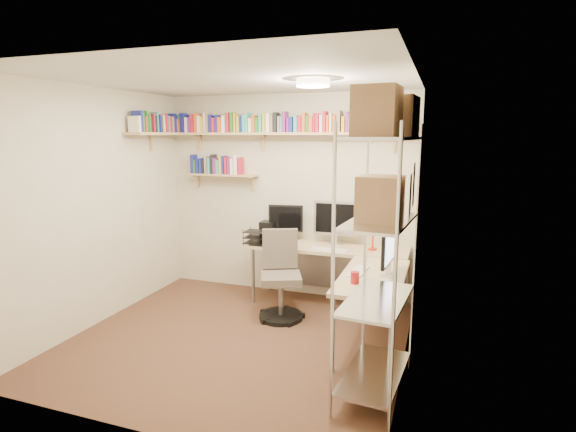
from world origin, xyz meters
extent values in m
plane|color=#46291E|center=(0.00, 0.00, 0.00)|extent=(3.20, 3.20, 0.00)
cube|color=beige|center=(0.00, 1.50, 1.25)|extent=(3.20, 0.04, 2.50)
cube|color=beige|center=(-1.60, 0.00, 1.25)|extent=(0.04, 3.00, 2.50)
cube|color=beige|center=(1.60, 0.00, 1.25)|extent=(0.04, 3.00, 2.50)
cube|color=beige|center=(0.00, -1.50, 1.25)|extent=(3.20, 0.04, 2.50)
cube|color=silver|center=(0.00, 0.00, 2.50)|extent=(3.20, 3.00, 0.04)
cube|color=white|center=(1.59, 0.55, 1.55)|extent=(0.01, 0.30, 0.42)
cube|color=white|center=(1.59, 0.15, 1.50)|extent=(0.01, 0.28, 0.38)
cylinder|color=#FFEAC6|center=(0.70, 0.20, 2.46)|extent=(0.30, 0.30, 0.06)
cube|color=tan|center=(0.00, 1.38, 2.02)|extent=(3.05, 0.25, 0.03)
cube|color=tan|center=(-1.48, 0.95, 2.02)|extent=(0.25, 1.00, 0.03)
cube|color=tan|center=(-0.85, 1.40, 1.50)|extent=(0.95, 0.20, 0.02)
cube|color=tan|center=(-1.20, 1.44, 1.95)|extent=(0.03, 0.20, 0.20)
cube|color=tan|center=(-0.30, 1.44, 1.95)|extent=(0.03, 0.20, 0.20)
cube|color=tan|center=(0.60, 1.44, 1.95)|extent=(0.03, 0.20, 0.20)
cube|color=tan|center=(1.30, 1.44, 1.95)|extent=(0.03, 0.20, 0.20)
cube|color=black|center=(-1.46, 1.38, 2.14)|extent=(0.04, 0.14, 0.22)
cube|color=#DE581A|center=(-1.41, 1.38, 2.12)|extent=(0.04, 0.12, 0.17)
cube|color=navy|center=(-1.37, 1.38, 2.16)|extent=(0.02, 0.15, 0.25)
cube|color=navy|center=(-1.34, 1.38, 2.15)|extent=(0.02, 0.14, 0.23)
cube|color=white|center=(-1.30, 1.38, 2.13)|extent=(0.03, 0.15, 0.19)
cube|color=#802279|center=(-1.26, 1.38, 2.13)|extent=(0.04, 0.12, 0.19)
cube|color=red|center=(-1.22, 1.38, 2.15)|extent=(0.04, 0.12, 0.23)
cube|color=#DE581A|center=(-1.17, 1.38, 2.15)|extent=(0.04, 0.13, 0.24)
cube|color=white|center=(-1.12, 1.38, 2.14)|extent=(0.04, 0.14, 0.21)
cube|color=gold|center=(-1.08, 1.38, 2.13)|extent=(0.04, 0.12, 0.19)
cube|color=white|center=(-1.04, 1.38, 2.16)|extent=(0.02, 0.13, 0.24)
cube|color=gray|center=(-1.00, 1.38, 2.16)|extent=(0.03, 0.14, 0.24)
cube|color=navy|center=(-0.96, 1.38, 2.14)|extent=(0.03, 0.12, 0.22)
cube|color=red|center=(-0.92, 1.38, 2.13)|extent=(0.04, 0.13, 0.18)
cube|color=navy|center=(-0.87, 1.38, 2.14)|extent=(0.04, 0.14, 0.21)
cube|color=#DE581A|center=(-0.83, 1.38, 2.13)|extent=(0.04, 0.15, 0.19)
cube|color=white|center=(-0.78, 1.38, 2.14)|extent=(0.04, 0.11, 0.21)
cube|color=red|center=(-0.72, 1.38, 2.16)|extent=(0.04, 0.12, 0.24)
cube|color=#296E24|center=(-0.66, 1.38, 2.16)|extent=(0.04, 0.12, 0.24)
cube|color=gold|center=(-0.62, 1.38, 2.15)|extent=(0.02, 0.13, 0.23)
cube|color=gold|center=(-0.58, 1.38, 2.13)|extent=(0.04, 0.12, 0.20)
cube|color=navy|center=(-0.54, 1.38, 2.13)|extent=(0.03, 0.13, 0.19)
cube|color=teal|center=(-0.49, 1.38, 2.14)|extent=(0.04, 0.14, 0.21)
cube|color=teal|center=(-0.45, 1.38, 2.15)|extent=(0.03, 0.15, 0.24)
cube|color=white|center=(-0.41, 1.38, 2.12)|extent=(0.04, 0.12, 0.17)
cube|color=#DE581A|center=(-0.37, 1.38, 2.14)|extent=(0.04, 0.15, 0.20)
cube|color=#296E24|center=(-0.32, 1.38, 2.12)|extent=(0.04, 0.15, 0.18)
cube|color=teal|center=(-0.28, 1.38, 2.14)|extent=(0.04, 0.13, 0.21)
cube|color=gold|center=(-0.23, 1.38, 2.15)|extent=(0.03, 0.15, 0.23)
cube|color=white|center=(-0.18, 1.38, 2.15)|extent=(0.04, 0.12, 0.23)
cube|color=gray|center=(-0.14, 1.38, 2.14)|extent=(0.04, 0.11, 0.21)
cube|color=black|center=(-0.09, 1.38, 2.15)|extent=(0.04, 0.13, 0.24)
cube|color=gray|center=(-0.04, 1.38, 2.13)|extent=(0.02, 0.13, 0.19)
cube|color=teal|center=(-0.02, 1.38, 2.13)|extent=(0.03, 0.11, 0.19)
cube|color=#802279|center=(0.02, 1.38, 2.16)|extent=(0.04, 0.14, 0.24)
cube|color=#802279|center=(0.07, 1.38, 2.12)|extent=(0.03, 0.11, 0.17)
cube|color=navy|center=(0.11, 1.38, 2.12)|extent=(0.04, 0.14, 0.18)
cube|color=teal|center=(0.16, 1.38, 2.13)|extent=(0.04, 0.11, 0.20)
cube|color=red|center=(0.21, 1.38, 2.13)|extent=(0.04, 0.11, 0.19)
cube|color=#DE581A|center=(0.27, 1.38, 2.15)|extent=(0.04, 0.14, 0.23)
cube|color=#296E24|center=(0.31, 1.38, 2.13)|extent=(0.03, 0.12, 0.19)
cube|color=#DE581A|center=(0.35, 1.38, 2.13)|extent=(0.04, 0.13, 0.19)
cube|color=red|center=(0.39, 1.38, 2.14)|extent=(0.02, 0.13, 0.22)
cube|color=red|center=(0.43, 1.38, 2.14)|extent=(0.04, 0.13, 0.22)
cube|color=white|center=(0.48, 1.38, 2.13)|extent=(0.03, 0.12, 0.20)
cube|color=red|center=(0.52, 1.38, 2.15)|extent=(0.04, 0.13, 0.24)
cube|color=#DE581A|center=(0.56, 1.38, 2.13)|extent=(0.03, 0.14, 0.19)
cube|color=white|center=(0.59, 1.38, 2.14)|extent=(0.02, 0.13, 0.21)
cube|color=#DE581A|center=(0.63, 1.38, 2.13)|extent=(0.04, 0.12, 0.20)
cube|color=gray|center=(0.68, 1.38, 2.16)|extent=(0.04, 0.15, 0.24)
cube|color=gold|center=(0.73, 1.38, 2.12)|extent=(0.04, 0.11, 0.18)
cube|color=#802279|center=(0.78, 1.38, 2.15)|extent=(0.03, 0.13, 0.23)
cube|color=gray|center=(0.81, 1.38, 2.14)|extent=(0.02, 0.14, 0.21)
cube|color=gray|center=(0.85, 1.38, 2.15)|extent=(0.03, 0.12, 0.23)
cube|color=#296E24|center=(0.89, 1.38, 2.14)|extent=(0.04, 0.14, 0.21)
cube|color=teal|center=(0.93, 1.38, 2.13)|extent=(0.02, 0.15, 0.19)
cube|color=navy|center=(0.97, 1.38, 2.15)|extent=(0.03, 0.12, 0.24)
cube|color=navy|center=(1.00, 1.38, 2.15)|extent=(0.02, 0.13, 0.23)
cube|color=gold|center=(1.05, 1.38, 2.14)|extent=(0.04, 0.14, 0.21)
cube|color=#802279|center=(1.10, 1.38, 2.16)|extent=(0.03, 0.13, 0.25)
cube|color=gray|center=(1.14, 1.38, 2.15)|extent=(0.04, 0.13, 0.23)
cube|color=gray|center=(1.18, 1.38, 2.13)|extent=(0.02, 0.13, 0.19)
cube|color=gray|center=(1.22, 1.38, 2.16)|extent=(0.03, 0.14, 0.24)
cube|color=gray|center=(1.26, 1.38, 2.13)|extent=(0.04, 0.11, 0.19)
cube|color=navy|center=(1.30, 1.38, 2.16)|extent=(0.03, 0.15, 0.24)
cube|color=gray|center=(1.34, 1.38, 2.15)|extent=(0.02, 0.12, 0.24)
cube|color=#296E24|center=(1.37, 1.38, 2.14)|extent=(0.03, 0.13, 0.22)
cube|color=#296E24|center=(1.40, 1.38, 2.13)|extent=(0.03, 0.12, 0.19)
cube|color=teal|center=(1.44, 1.38, 2.12)|extent=(0.02, 0.13, 0.17)
cube|color=white|center=(-1.48, 0.52, 2.13)|extent=(0.15, 0.04, 0.18)
cube|color=navy|center=(-1.48, 0.57, 2.16)|extent=(0.14, 0.04, 0.24)
cube|color=#296E24|center=(-1.48, 0.61, 2.15)|extent=(0.13, 0.03, 0.23)
cube|color=red|center=(-1.48, 0.64, 2.12)|extent=(0.14, 0.03, 0.18)
cube|color=#296E24|center=(-1.48, 0.68, 2.16)|extent=(0.12, 0.03, 0.24)
cube|color=#296E24|center=(-1.48, 0.72, 2.14)|extent=(0.13, 0.03, 0.22)
cube|color=black|center=(-1.48, 0.76, 2.12)|extent=(0.11, 0.03, 0.17)
cube|color=red|center=(-1.48, 0.80, 2.15)|extent=(0.14, 0.02, 0.22)
cube|color=black|center=(-1.48, 0.85, 2.13)|extent=(0.12, 0.04, 0.19)
cube|color=teal|center=(-1.48, 0.89, 2.15)|extent=(0.11, 0.03, 0.24)
cube|color=navy|center=(-1.48, 0.93, 2.14)|extent=(0.15, 0.03, 0.21)
cube|color=gold|center=(-1.48, 0.98, 2.14)|extent=(0.15, 0.02, 0.21)
cube|color=white|center=(-1.48, 1.01, 2.14)|extent=(0.11, 0.04, 0.21)
cube|color=red|center=(-1.48, 1.07, 2.15)|extent=(0.13, 0.04, 0.22)
cube|color=teal|center=(-1.48, 1.11, 2.14)|extent=(0.13, 0.02, 0.20)
cube|color=red|center=(-1.48, 1.16, 2.14)|extent=(0.11, 0.04, 0.20)
cube|color=gray|center=(-1.48, 1.20, 2.13)|extent=(0.13, 0.04, 0.20)
cube|color=navy|center=(-1.48, 1.26, 2.15)|extent=(0.12, 0.04, 0.24)
cube|color=gray|center=(-1.48, 1.30, 2.12)|extent=(0.12, 0.03, 0.17)
cube|color=teal|center=(-1.48, 1.35, 2.15)|extent=(0.14, 0.04, 0.23)
cube|color=navy|center=(-1.26, 1.40, 1.63)|extent=(0.04, 0.11, 0.24)
cube|color=#296E24|center=(-1.22, 1.40, 1.60)|extent=(0.03, 0.13, 0.17)
cube|color=navy|center=(-1.18, 1.40, 1.61)|extent=(0.03, 0.14, 0.19)
cube|color=navy|center=(-1.13, 1.40, 1.61)|extent=(0.03, 0.15, 0.20)
cube|color=black|center=(-1.10, 1.40, 1.60)|extent=(0.02, 0.12, 0.17)
cube|color=gray|center=(-1.06, 1.40, 1.62)|extent=(0.04, 0.12, 0.22)
cube|color=teal|center=(-1.01, 1.40, 1.61)|extent=(0.03, 0.12, 0.20)
cube|color=black|center=(-0.97, 1.40, 1.64)|extent=(0.03, 0.13, 0.25)
cube|color=#802279|center=(-0.93, 1.40, 1.61)|extent=(0.04, 0.13, 0.20)
cube|color=teal|center=(-0.89, 1.40, 1.60)|extent=(0.03, 0.14, 0.18)
cube|color=gold|center=(-0.85, 1.40, 1.63)|extent=(0.03, 0.12, 0.23)
cube|color=navy|center=(-0.81, 1.40, 1.63)|extent=(0.03, 0.13, 0.23)
cube|color=red|center=(-0.77, 1.40, 1.62)|extent=(0.03, 0.12, 0.22)
cube|color=#802279|center=(-0.73, 1.40, 1.61)|extent=(0.03, 0.12, 0.20)
cube|color=white|center=(-0.69, 1.40, 1.61)|extent=(0.04, 0.13, 0.20)
cube|color=white|center=(-0.64, 1.40, 1.63)|extent=(0.04, 0.11, 0.24)
cube|color=red|center=(-0.58, 1.40, 1.62)|extent=(0.03, 0.11, 0.21)
cube|color=beige|center=(0.62, 1.22, 0.70)|extent=(1.83, 0.58, 0.04)
cube|color=beige|center=(1.28, 0.28, 0.70)|extent=(0.58, 1.26, 0.04)
cylinder|color=gray|center=(-0.25, 0.98, 0.34)|extent=(0.04, 0.04, 0.68)
cylinder|color=gray|center=(-0.25, 1.46, 0.34)|extent=(0.04, 0.04, 0.68)
cylinder|color=gray|center=(1.52, 1.46, 0.34)|extent=(0.04, 0.04, 0.68)
cylinder|color=gray|center=(1.04, -0.30, 0.34)|extent=(0.04, 0.04, 0.68)
cylinder|color=gray|center=(1.52, -0.30, 0.34)|extent=(0.04, 0.04, 0.68)
cube|color=gray|center=(0.62, 1.47, 0.39)|extent=(1.74, 0.02, 0.53)
cube|color=silver|center=(0.67, 1.34, 1.03)|extent=(0.53, 0.03, 0.41)
cube|color=black|center=(0.67, 1.32, 1.03)|extent=(0.48, 0.00, 0.35)
cube|color=black|center=(0.04, 1.34, 0.99)|extent=(0.42, 0.03, 0.33)
cube|color=black|center=(1.41, 0.33, 1.01)|extent=(0.03, 0.56, 0.37)
cube|color=white|center=(1.39, 0.33, 1.01)|extent=(0.00, 0.50, 0.31)
cube|color=white|center=(0.67, 1.05, 0.72)|extent=(0.41, 0.13, 0.01)
cube|color=white|center=(1.13, 0.33, 0.72)|extent=(0.13, 0.39, 0.01)
cylinder|color=red|center=(1.13, 1.22, 0.72)|extent=(0.10, 0.10, 0.02)
cylinder|color=red|center=(1.13, 1.22, 0.87)|extent=(0.02, 0.02, 0.27)
cone|color=red|center=(1.13, 1.22, 1.02)|extent=(0.12, 0.12, 0.09)
sphere|color=#FFBF72|center=(1.13, 1.22, 0.99)|extent=(0.05, 0.05, 0.05)
cube|color=black|center=(-0.18, 1.30, 0.83)|extent=(0.17, 0.17, 0.23)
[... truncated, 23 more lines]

